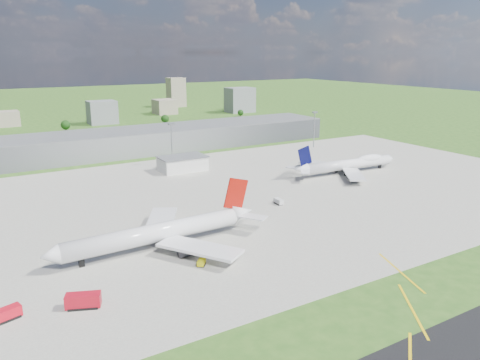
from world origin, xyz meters
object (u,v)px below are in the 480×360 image
airliner_blue_quad (349,164)px  van_white_near (279,202)px  airliner_red_twin (162,232)px  tug_yellow (202,263)px  crash_tender (8,314)px  fire_truck (83,301)px  van_white_far (346,169)px

airliner_blue_quad → van_white_near: size_ratio=13.51×
airliner_red_twin → van_white_near: bearing=-165.5°
tug_yellow → crash_tender: bearing=133.0°
crash_tender → van_white_near: crash_tender is taller
tug_yellow → fire_truck: bearing=140.1°
tug_yellow → van_white_near: 69.73m
crash_tender → tug_yellow: 56.86m
airliner_red_twin → van_white_near: airliner_red_twin is taller
crash_tender → fire_truck: bearing=-29.1°
airliner_blue_quad → crash_tender: 194.65m
crash_tender → van_white_far: size_ratio=1.30×
airliner_blue_quad → van_white_far: bearing=78.4°
airliner_blue_quad → tug_yellow: 141.45m
airliner_blue_quad → fire_truck: airliner_blue_quad is taller
airliner_red_twin → fire_truck: 43.12m
van_white_far → airliner_blue_quad: bearing=-117.3°
van_white_near → fire_truck: bearing=117.1°
crash_tender → van_white_far: crash_tender is taller
airliner_blue_quad → van_white_near: 72.62m
tug_yellow → van_white_near: (57.94, 38.79, 0.34)m
airliner_red_twin → fire_truck: size_ratio=7.96×
tug_yellow → van_white_far: bearing=-21.6°
airliner_blue_quad → fire_truck: 179.42m
fire_truck → van_white_near: bearing=47.6°
airliner_red_twin → tug_yellow: size_ratio=17.89×
airliner_red_twin → van_white_far: (131.75, 48.70, -4.43)m
airliner_blue_quad → fire_truck: size_ratio=7.21×
airliner_red_twin → tug_yellow: bearing=102.7°
crash_tender → tug_yellow: bearing=-13.8°
airliner_blue_quad → van_white_far: airliner_blue_quad is taller
airliner_blue_quad → tug_yellow: bearing=-148.7°
fire_truck → van_white_near: fire_truck is taller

